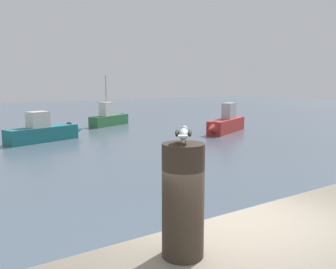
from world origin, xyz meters
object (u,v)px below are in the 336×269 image
seagull (184,133)px  boat_red (225,124)px  mooring_post (183,201)px  boat_teal (48,131)px  boat_green (111,118)px

seagull → boat_red: bearing=46.2°
seagull → boat_red: 20.43m
mooring_post → boat_red: size_ratio=0.22×
seagull → boat_teal: size_ratio=0.07×
seagull → boat_red: seagull is taller
boat_green → seagull: bearing=-112.8°
boat_teal → boat_red: bearing=-16.4°
mooring_post → boat_teal: mooring_post is taller
mooring_post → boat_red: mooring_post is taller
boat_red → seagull: bearing=-133.8°
boat_green → boat_teal: (-6.00, -4.69, -0.03)m
seagull → boat_green: boat_green is taller
boat_red → boat_teal: 11.07m
boat_green → boat_teal: bearing=-142.0°
boat_red → boat_green: boat_green is taller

